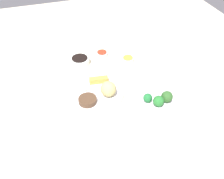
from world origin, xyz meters
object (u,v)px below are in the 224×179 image
(sauce_ramekin_sweet_and_sour, at_px, (102,54))
(soy_sauce_bowl, at_px, (80,61))
(broccoli_plate, at_px, (156,104))
(main_plate, at_px, (94,93))
(sauce_ramekin_hot_mustard, at_px, (128,60))

(sauce_ramekin_sweet_and_sour, bearing_deg, soy_sauce_bowl, 104.90)
(broccoli_plate, xyz_separation_m, sauce_ramekin_sweet_and_sour, (0.46, 0.12, 0.00))
(soy_sauce_bowl, bearing_deg, sauce_ramekin_sweet_and_sour, -75.10)
(broccoli_plate, bearing_deg, soy_sauce_bowl, 31.13)
(main_plate, relative_size, broccoli_plate, 1.22)
(soy_sauce_bowl, xyz_separation_m, sauce_ramekin_hot_mustard, (-0.06, -0.26, -0.01))
(broccoli_plate, bearing_deg, main_plate, 57.54)
(sauce_ramekin_hot_mustard, bearing_deg, broccoli_plate, 179.89)
(broccoli_plate, height_order, sauce_ramekin_sweet_and_sour, sauce_ramekin_sweet_and_sour)
(sauce_ramekin_sweet_and_sour, bearing_deg, sauce_ramekin_hot_mustard, -128.50)
(main_plate, bearing_deg, soy_sauce_bowl, 1.63)
(main_plate, xyz_separation_m, sauce_ramekin_sweet_and_sour, (0.30, -0.13, 0.00))
(soy_sauce_bowl, bearing_deg, sauce_ramekin_hot_mustard, -103.31)
(main_plate, bearing_deg, sauce_ramekin_sweet_and_sour, -22.92)
(broccoli_plate, xyz_separation_m, soy_sauce_bowl, (0.42, 0.25, 0.01))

